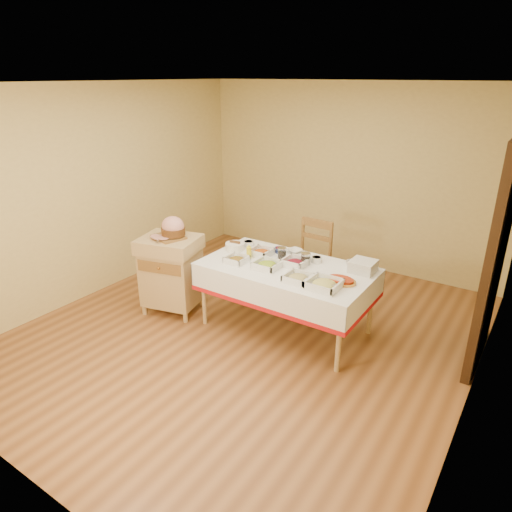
{
  "coord_description": "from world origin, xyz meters",
  "views": [
    {
      "loc": [
        2.51,
        -3.62,
        2.67
      ],
      "look_at": [
        -0.03,
        0.2,
        0.84
      ],
      "focal_mm": 32.0,
      "sensor_mm": 36.0,
      "label": 1
    }
  ],
  "objects_px": {
    "butcher_cart": "(171,270)",
    "preserve_jar_left": "(282,254)",
    "dining_table": "(286,280)",
    "preserve_jar_right": "(306,259)",
    "mustard_bottle": "(249,252)",
    "ham_on_board": "(172,229)",
    "brass_platter": "(340,280)",
    "dining_chair": "(309,261)",
    "bread_basket": "(235,246)",
    "plate_stack": "(363,266)"
  },
  "relations": [
    {
      "from": "ham_on_board",
      "to": "plate_stack",
      "type": "height_order",
      "value": "ham_on_board"
    },
    {
      "from": "butcher_cart",
      "to": "brass_platter",
      "type": "xyz_separation_m",
      "value": [
        1.99,
        0.32,
        0.25
      ]
    },
    {
      "from": "ham_on_board",
      "to": "dining_chair",
      "type": "bearing_deg",
      "value": 42.34
    },
    {
      "from": "preserve_jar_right",
      "to": "brass_platter",
      "type": "xyz_separation_m",
      "value": [
        0.5,
        -0.21,
        -0.04
      ]
    },
    {
      "from": "dining_table",
      "to": "preserve_jar_left",
      "type": "height_order",
      "value": "preserve_jar_left"
    },
    {
      "from": "ham_on_board",
      "to": "preserve_jar_left",
      "type": "xyz_separation_m",
      "value": [
        1.15,
        0.51,
        -0.22
      ]
    },
    {
      "from": "butcher_cart",
      "to": "bread_basket",
      "type": "xyz_separation_m",
      "value": [
        0.6,
        0.47,
        0.28
      ]
    },
    {
      "from": "dining_chair",
      "to": "ham_on_board",
      "type": "relative_size",
      "value": 2.7
    },
    {
      "from": "dining_table",
      "to": "plate_stack",
      "type": "distance_m",
      "value": 0.82
    },
    {
      "from": "dining_table",
      "to": "mustard_bottle",
      "type": "bearing_deg",
      "value": -174.68
    },
    {
      "from": "dining_table",
      "to": "butcher_cart",
      "type": "relative_size",
      "value": 1.96
    },
    {
      "from": "dining_chair",
      "to": "bread_basket",
      "type": "bearing_deg",
      "value": -134.53
    },
    {
      "from": "plate_stack",
      "to": "dining_table",
      "type": "bearing_deg",
      "value": -156.89
    },
    {
      "from": "bread_basket",
      "to": "brass_platter",
      "type": "xyz_separation_m",
      "value": [
        1.4,
        -0.15,
        -0.02
      ]
    },
    {
      "from": "ham_on_board",
      "to": "preserve_jar_right",
      "type": "distance_m",
      "value": 1.55
    },
    {
      "from": "preserve_jar_right",
      "to": "bread_basket",
      "type": "height_order",
      "value": "preserve_jar_right"
    },
    {
      "from": "dining_chair",
      "to": "bread_basket",
      "type": "distance_m",
      "value": 0.96
    },
    {
      "from": "dining_chair",
      "to": "mustard_bottle",
      "type": "distance_m",
      "value": 0.92
    },
    {
      "from": "preserve_jar_right",
      "to": "bread_basket",
      "type": "bearing_deg",
      "value": -176.28
    },
    {
      "from": "dining_table",
      "to": "dining_chair",
      "type": "relative_size",
      "value": 1.77
    },
    {
      "from": "butcher_cart",
      "to": "mustard_bottle",
      "type": "distance_m",
      "value": 1.0
    },
    {
      "from": "butcher_cart",
      "to": "dining_chair",
      "type": "bearing_deg",
      "value": 42.21
    },
    {
      "from": "bread_basket",
      "to": "preserve_jar_left",
      "type": "bearing_deg",
      "value": 6.67
    },
    {
      "from": "dining_table",
      "to": "preserve_jar_right",
      "type": "relative_size",
      "value": 13.85
    },
    {
      "from": "preserve_jar_left",
      "to": "plate_stack",
      "type": "bearing_deg",
      "value": 9.45
    },
    {
      "from": "dining_table",
      "to": "preserve_jar_right",
      "type": "distance_m",
      "value": 0.3
    },
    {
      "from": "dining_table",
      "to": "mustard_bottle",
      "type": "xyz_separation_m",
      "value": [
        -0.46,
        -0.04,
        0.24
      ]
    },
    {
      "from": "ham_on_board",
      "to": "preserve_jar_right",
      "type": "bearing_deg",
      "value": 18.9
    },
    {
      "from": "ham_on_board",
      "to": "plate_stack",
      "type": "distance_m",
      "value": 2.15
    },
    {
      "from": "mustard_bottle",
      "to": "brass_platter",
      "type": "height_order",
      "value": "mustard_bottle"
    },
    {
      "from": "preserve_jar_right",
      "to": "plate_stack",
      "type": "bearing_deg",
      "value": 15.17
    },
    {
      "from": "dining_table",
      "to": "ham_on_board",
      "type": "distance_m",
      "value": 1.42
    },
    {
      "from": "bread_basket",
      "to": "brass_platter",
      "type": "bearing_deg",
      "value": -6.18
    },
    {
      "from": "plate_stack",
      "to": "brass_platter",
      "type": "xyz_separation_m",
      "value": [
        -0.09,
        -0.37,
        -0.04
      ]
    },
    {
      "from": "ham_on_board",
      "to": "brass_platter",
      "type": "relative_size",
      "value": 1.21
    },
    {
      "from": "dining_table",
      "to": "plate_stack",
      "type": "relative_size",
      "value": 7.28
    },
    {
      "from": "ham_on_board",
      "to": "mustard_bottle",
      "type": "relative_size",
      "value": 2.24
    },
    {
      "from": "mustard_bottle",
      "to": "plate_stack",
      "type": "xyz_separation_m",
      "value": [
        1.19,
        0.35,
        -0.02
      ]
    },
    {
      "from": "ham_on_board",
      "to": "preserve_jar_left",
      "type": "bearing_deg",
      "value": 23.84
    },
    {
      "from": "butcher_cart",
      "to": "preserve_jar_left",
      "type": "xyz_separation_m",
      "value": [
        1.19,
        0.54,
        0.29
      ]
    },
    {
      "from": "dining_table",
      "to": "butcher_cart",
      "type": "xyz_separation_m",
      "value": [
        -1.35,
        -0.38,
        -0.07
      ]
    },
    {
      "from": "dining_chair",
      "to": "mustard_bottle",
      "type": "xyz_separation_m",
      "value": [
        -0.35,
        -0.79,
        0.31
      ]
    },
    {
      "from": "butcher_cart",
      "to": "brass_platter",
      "type": "relative_size",
      "value": 2.94
    },
    {
      "from": "preserve_jar_left",
      "to": "dining_chair",
      "type": "bearing_deg",
      "value": 85.09
    },
    {
      "from": "preserve_jar_right",
      "to": "mustard_bottle",
      "type": "xyz_separation_m",
      "value": [
        -0.61,
        -0.2,
        0.02
      ]
    },
    {
      "from": "plate_stack",
      "to": "dining_chair",
      "type": "bearing_deg",
      "value": 152.41
    },
    {
      "from": "dining_table",
      "to": "butcher_cart",
      "type": "bearing_deg",
      "value": -164.44
    },
    {
      "from": "mustard_bottle",
      "to": "plate_stack",
      "type": "distance_m",
      "value": 1.24
    },
    {
      "from": "preserve_jar_left",
      "to": "bread_basket",
      "type": "height_order",
      "value": "preserve_jar_left"
    },
    {
      "from": "butcher_cart",
      "to": "dining_chair",
      "type": "distance_m",
      "value": 1.68
    }
  ]
}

